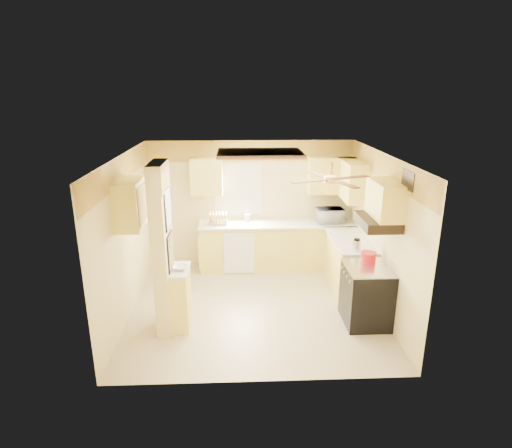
{
  "coord_description": "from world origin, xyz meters",
  "views": [
    {
      "loc": [
        -0.26,
        -6.32,
        3.46
      ],
      "look_at": [
        0.03,
        0.35,
        1.32
      ],
      "focal_mm": 30.0,
      "sensor_mm": 36.0,
      "label": 1
    }
  ],
  "objects_px": {
    "microwave": "(330,215)",
    "dutch_oven": "(369,257)",
    "kettle": "(357,245)",
    "stove": "(366,295)",
    "bowl": "(181,268)"
  },
  "relations": [
    {
      "from": "bowl",
      "to": "kettle",
      "type": "xyz_separation_m",
      "value": [
        2.75,
        0.63,
        0.07
      ]
    },
    {
      "from": "microwave",
      "to": "kettle",
      "type": "relative_size",
      "value": 2.43
    },
    {
      "from": "bowl",
      "to": "dutch_oven",
      "type": "height_order",
      "value": "dutch_oven"
    },
    {
      "from": "stove",
      "to": "dutch_oven",
      "type": "distance_m",
      "value": 0.57
    },
    {
      "from": "bowl",
      "to": "microwave",
      "type": "bearing_deg",
      "value": 39.34
    },
    {
      "from": "microwave",
      "to": "kettle",
      "type": "height_order",
      "value": "microwave"
    },
    {
      "from": "microwave",
      "to": "dutch_oven",
      "type": "xyz_separation_m",
      "value": [
        0.19,
        -1.96,
        -0.08
      ]
    },
    {
      "from": "kettle",
      "to": "microwave",
      "type": "bearing_deg",
      "value": 94.3
    },
    {
      "from": "bowl",
      "to": "dutch_oven",
      "type": "distance_m",
      "value": 2.83
    },
    {
      "from": "microwave",
      "to": "bowl",
      "type": "relative_size",
      "value": 2.34
    },
    {
      "from": "stove",
      "to": "kettle",
      "type": "distance_m",
      "value": 0.84
    },
    {
      "from": "stove",
      "to": "microwave",
      "type": "xyz_separation_m",
      "value": [
        -0.14,
        2.14,
        0.62
      ]
    },
    {
      "from": "microwave",
      "to": "dutch_oven",
      "type": "distance_m",
      "value": 1.97
    },
    {
      "from": "stove",
      "to": "bowl",
      "type": "height_order",
      "value": "bowl"
    },
    {
      "from": "stove",
      "to": "kettle",
      "type": "relative_size",
      "value": 4.37
    }
  ]
}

